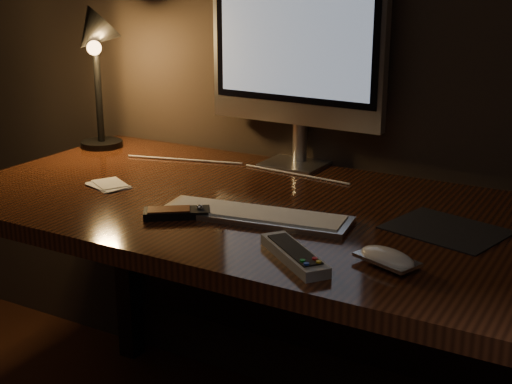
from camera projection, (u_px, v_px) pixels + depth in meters
The scene contains 10 objects.
desk at pixel (299, 251), 1.69m from camera, with size 1.60×0.75×0.75m.
monitor at pixel (296, 50), 1.84m from camera, with size 0.50×0.15×0.52m.
keyboard at pixel (255, 215), 1.52m from camera, with size 0.41×0.12×0.02m, color silver.
mousepad at pixel (446, 230), 1.45m from camera, with size 0.22×0.18×0.00m, color black.
mouse at pixel (387, 260), 1.28m from camera, with size 0.11×0.06×0.02m, color white.
media_remote at pixel (177, 213), 1.53m from camera, with size 0.15×0.12×0.03m.
tv_remote at pixel (294, 254), 1.30m from camera, with size 0.19×0.16×0.03m.
papers at pixel (108, 185), 1.75m from camera, with size 0.11×0.07×0.01m, color white.
desk_lamp at pixel (94, 54), 2.01m from camera, with size 0.20×0.22×0.41m.
cable at pixel (236, 168), 1.90m from camera, with size 0.01×0.01×0.65m, color white.
Camera 1 is at (0.69, 0.51, 1.26)m, focal length 50.00 mm.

